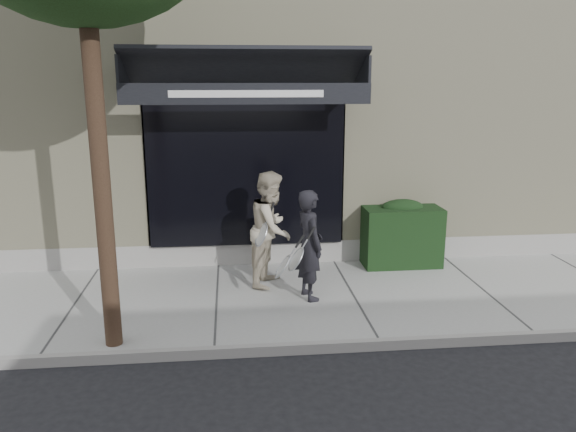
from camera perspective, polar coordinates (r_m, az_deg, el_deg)
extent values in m
plane|color=black|center=(8.50, 6.53, -8.55)|extent=(80.00, 80.00, 0.00)
cube|color=gray|center=(8.48, 6.54, -8.18)|extent=(20.00, 3.00, 0.12)
cube|color=gray|center=(7.11, 9.27, -12.72)|extent=(20.00, 0.10, 0.14)
cube|color=beige|center=(12.80, 2.01, 11.68)|extent=(14.00, 7.00, 5.50)
cube|color=gray|center=(9.99, 4.49, -3.55)|extent=(14.02, 0.42, 0.50)
cube|color=black|center=(9.33, -4.29, 5.00)|extent=(3.20, 0.30, 2.60)
cube|color=gray|center=(9.57, -13.97, 4.85)|extent=(0.08, 0.40, 2.60)
cube|color=gray|center=(9.66, 5.25, 5.28)|extent=(0.08, 0.40, 2.60)
cube|color=gray|center=(9.37, -4.47, 13.26)|extent=(3.36, 0.40, 0.12)
cube|color=black|center=(8.68, -4.37, 14.94)|extent=(3.60, 1.03, 0.55)
cube|color=black|center=(8.18, -4.21, 12.28)|extent=(3.60, 0.05, 0.30)
cube|color=white|center=(8.15, -4.21, 12.28)|extent=(2.20, 0.01, 0.10)
cube|color=black|center=(8.80, -16.38, 13.90)|extent=(0.04, 1.00, 0.45)
cube|color=black|center=(8.91, 7.53, 14.32)|extent=(0.04, 1.00, 0.45)
cube|color=black|center=(9.72, 11.40, -2.00)|extent=(1.30, 0.70, 1.00)
ellipsoid|color=black|center=(9.60, 11.54, 0.87)|extent=(0.71, 0.38, 0.27)
cylinder|color=black|center=(6.58, -18.63, 5.91)|extent=(0.20, 0.20, 4.80)
imported|color=black|center=(8.00, 2.19, -2.94)|extent=(0.52, 0.66, 1.60)
torus|color=silver|center=(7.74, 0.81, -4.42)|extent=(0.23, 0.33, 0.27)
cylinder|color=silver|center=(7.74, 0.81, -4.42)|extent=(0.19, 0.29, 0.23)
cylinder|color=silver|center=(7.74, 0.81, -4.42)|extent=(0.17, 0.05, 0.11)
cylinder|color=black|center=(7.74, 0.81, -4.42)|extent=(0.19, 0.06, 0.13)
torus|color=silver|center=(7.62, -0.55, -5.17)|extent=(0.19, 0.31, 0.27)
cylinder|color=silver|center=(7.62, -0.55, -5.17)|extent=(0.16, 0.27, 0.23)
cylinder|color=silver|center=(7.62, -0.55, -5.17)|extent=(0.16, 0.02, 0.12)
cylinder|color=black|center=(7.62, -0.55, -5.17)|extent=(0.19, 0.04, 0.14)
imported|color=#C0B399|center=(8.54, -1.69, -1.28)|extent=(0.94, 1.04, 1.76)
torus|color=silver|center=(8.27, -2.73, -1.93)|extent=(0.23, 0.33, 0.29)
cylinder|color=silver|center=(8.27, -2.73, -1.93)|extent=(0.19, 0.29, 0.25)
cylinder|color=silver|center=(8.27, -2.73, -1.93)|extent=(0.17, 0.07, 0.09)
cylinder|color=black|center=(8.27, -2.73, -1.93)|extent=(0.20, 0.09, 0.11)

